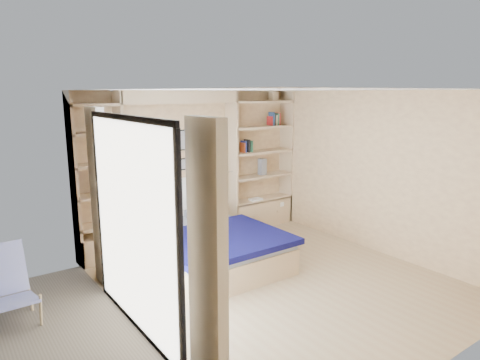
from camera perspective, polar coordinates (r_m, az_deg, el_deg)
ground at (r=5.88m, az=5.05°, el=-13.29°), size 4.50×4.50×0.00m
room_shell at (r=6.51m, az=-6.18°, el=-0.82°), size 4.50×4.50×4.50m
bed at (r=6.31m, az=-4.38°, el=-8.75°), size 1.76×2.29×1.07m
photo_gallery at (r=7.00m, az=-9.62°, el=4.34°), size 1.48×0.02×0.82m
reading_lamps at (r=6.95m, az=-7.54°, el=0.15°), size 1.92×0.12×0.15m
shelf_decor at (r=7.66m, az=1.22°, el=5.83°), size 3.45×0.23×2.03m
deck_chair at (r=5.42m, az=-28.64°, el=-12.36°), size 0.52×0.84×0.84m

